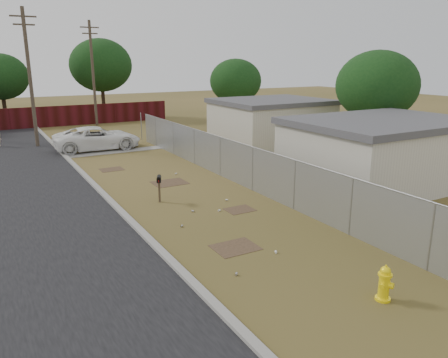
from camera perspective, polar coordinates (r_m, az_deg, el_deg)
ground at (r=18.45m, az=-4.39°, el=-2.84°), size 120.00×120.00×0.00m
street at (r=24.64m, az=-27.19°, el=0.17°), size 15.10×60.00×0.12m
chainlink_fence at (r=20.53m, az=2.23°, el=1.39°), size 0.10×27.06×2.02m
utility_poles at (r=36.77m, az=-24.31°, el=12.39°), size 12.60×8.24×9.00m
houses at (r=25.92m, az=12.28°, el=5.70°), size 9.30×17.24×3.10m
horizon_trees at (r=40.32m, az=-18.23°, el=13.02°), size 33.32×31.94×7.78m
fire_hydrant at (r=11.67m, az=20.23°, el=-12.72°), size 0.50×0.50×0.94m
mailbox at (r=18.18m, az=-8.49°, el=-0.29°), size 0.34×0.48×1.14m
pickup_truck at (r=29.90m, az=-16.22°, el=5.15°), size 5.59×2.72×1.53m
scattered_litter at (r=17.31m, az=-2.73°, el=-3.92°), size 3.17×11.04×0.07m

